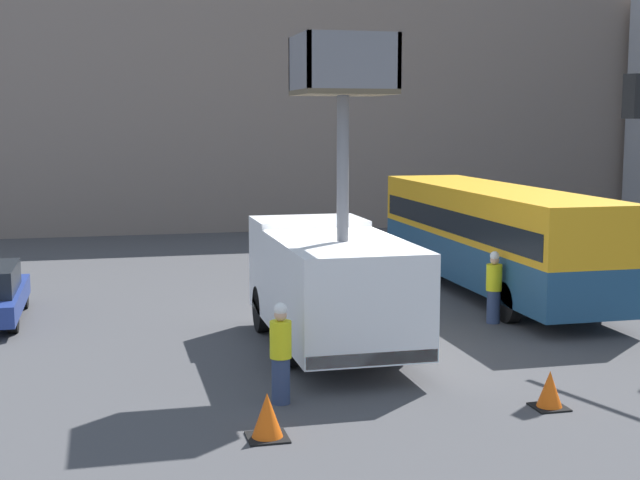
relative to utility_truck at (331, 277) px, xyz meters
The scene contains 8 objects.
ground_plane 1.61m from the utility_truck, 80.71° to the left, with size 120.00×120.00×0.00m, color #424244.
building_backdrop_far 25.82m from the utility_truck, 89.91° to the left, with size 44.00×10.00×11.29m.
utility_truck is the anchor object (origin of this frame).
city_bus 7.84m from the utility_truck, 40.38° to the left, with size 2.52×11.27×3.01m.
road_worker_near_truck 3.72m from the utility_truck, 118.03° to the right, with size 0.38×0.38×1.78m.
road_worker_directing 4.81m from the utility_truck, 19.82° to the left, with size 0.38×0.38×1.76m.
traffic_cone_near_truck 5.50m from the utility_truck, 114.88° to the right, with size 0.63×0.63×0.72m.
traffic_cone_mid_road 5.45m from the utility_truck, 59.35° to the right, with size 0.57×0.57×0.65m.
Camera 1 is at (-4.62, -18.15, 4.90)m, focal length 50.00 mm.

